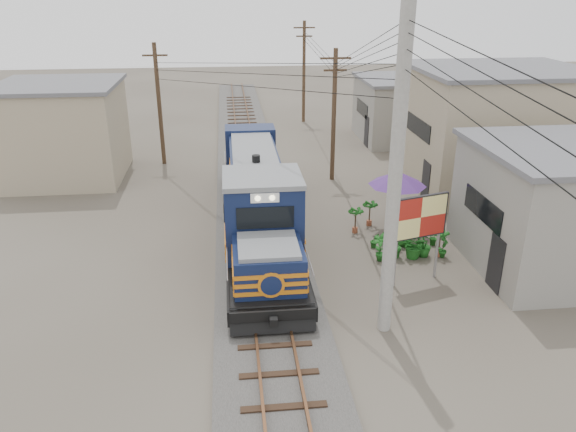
{
  "coord_description": "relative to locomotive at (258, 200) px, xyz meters",
  "views": [
    {
      "loc": [
        -1.11,
        -15.02,
        10.05
      ],
      "look_at": [
        0.93,
        3.71,
        2.2
      ],
      "focal_mm": 35.0,
      "sensor_mm": 36.0,
      "label": 1
    }
  ],
  "objects": [
    {
      "name": "utility_pole_main",
      "position": [
        3.5,
        -7.35,
        3.34
      ],
      "size": [
        0.4,
        0.4,
        10.0
      ],
      "color": "#9E9B93",
      "rests_on": "ground"
    },
    {
      "name": "shophouse_back",
      "position": [
        11.0,
        15.15,
        0.45
      ],
      "size": [
        6.3,
        6.3,
        4.2
      ],
      "color": "gray",
      "rests_on": "ground"
    },
    {
      "name": "locomotive",
      "position": [
        0.0,
        0.0,
        0.0
      ],
      "size": [
        2.79,
        15.15,
        3.75
      ],
      "color": "black",
      "rests_on": "ground"
    },
    {
      "name": "shophouse_mid",
      "position": [
        12.5,
        5.15,
        1.45
      ],
      "size": [
        8.4,
        7.35,
        6.2
      ],
      "color": "tan",
      "rests_on": "ground"
    },
    {
      "name": "power_lines",
      "position": [
        -0.14,
        1.64,
        5.91
      ],
      "size": [
        9.65,
        19.0,
        3.3
      ],
      "color": "black",
      "rests_on": "ground"
    },
    {
      "name": "track",
      "position": [
        0.0,
        3.15,
        -1.4
      ],
      "size": [
        1.15,
        70.0,
        0.12
      ],
      "color": "#51331E",
      "rests_on": "ground"
    },
    {
      "name": "ground",
      "position": [
        0.0,
        -6.85,
        -1.66
      ],
      "size": [
        120.0,
        120.0,
        0.0
      ],
      "primitive_type": "plane",
      "color": "#473F35",
      "rests_on": "ground"
    },
    {
      "name": "wooden_pole_mid",
      "position": [
        4.5,
        7.15,
        2.02
      ],
      "size": [
        1.6,
        0.24,
        7.0
      ],
      "color": "#4C3826",
      "rests_on": "ground"
    },
    {
      "name": "billboard",
      "position": [
        5.4,
        -4.53,
        0.79
      ],
      "size": [
        2.1,
        0.7,
        3.33
      ],
      "rotation": [
        0.0,
        0.0,
        0.28
      ],
      "color": "#99999E",
      "rests_on": "ground"
    },
    {
      "name": "wooden_pole_far",
      "position": [
        4.8,
        21.15,
        2.28
      ],
      "size": [
        1.6,
        0.24,
        7.5
      ],
      "color": "#4C3826",
      "rests_on": "ground"
    },
    {
      "name": "vendor",
      "position": [
        6.35,
        -1.02,
        -0.78
      ],
      "size": [
        0.76,
        0.73,
        1.75
      ],
      "primitive_type": "imported",
      "rotation": [
        0.0,
        0.0,
        3.84
      ],
      "color": "black",
      "rests_on": "ground"
    },
    {
      "name": "plant_nursery",
      "position": [
        5.8,
        -2.31,
        -1.15
      ],
      "size": [
        3.2,
        2.1,
        1.12
      ],
      "color": "#195819",
      "rests_on": "ground"
    },
    {
      "name": "ballast",
      "position": [
        0.0,
        3.15,
        -1.58
      ],
      "size": [
        3.6,
        70.0,
        0.16
      ],
      "primitive_type": "cube",
      "color": "#595651",
      "rests_on": "ground"
    },
    {
      "name": "shophouse_front",
      "position": [
        11.5,
        -3.85,
        0.7
      ],
      "size": [
        7.35,
        6.3,
        4.7
      ],
      "color": "gray",
      "rests_on": "ground"
    },
    {
      "name": "shophouse_left",
      "position": [
        -10.0,
        9.15,
        0.95
      ],
      "size": [
        6.3,
        6.3,
        5.2
      ],
      "color": "tan",
      "rests_on": "ground"
    },
    {
      "name": "wooden_pole_left",
      "position": [
        -5.0,
        11.15,
        2.02
      ],
      "size": [
        1.6,
        0.24,
        7.0
      ],
      "color": "#4C3826",
      "rests_on": "ground"
    },
    {
      "name": "market_umbrella",
      "position": [
        5.94,
        -0.02,
        0.74
      ],
      "size": [
        3.09,
        3.09,
        2.72
      ],
      "rotation": [
        0.0,
        0.0,
        -0.3
      ],
      "color": "black",
      "rests_on": "ground"
    }
  ]
}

